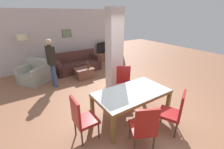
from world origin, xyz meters
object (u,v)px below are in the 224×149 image
Objects in this scene: sofa at (78,64)px; tv_stand at (103,56)px; dining_chair_near_left at (144,126)px; coffee_table at (84,73)px; standing_person at (51,60)px; dining_chair_far_right at (124,82)px; tv_screen at (103,47)px; floor_lamp at (23,41)px; dining_chair_near_right at (174,111)px; bottle at (88,66)px; armchair at (35,75)px; dining_chair_head_left at (82,117)px; dining_table at (132,96)px.

tv_stand is (1.85, 0.76, -0.07)m from sofa.
coffee_table is at bearing 109.97° from dining_chair_near_left.
dining_chair_near_left is at bearing 7.01° from standing_person.
dining_chair_near_left is (-0.90, -1.78, 0.00)m from dining_chair_far_right.
tv_screen is at bearing 41.69° from coffee_table.
dining_chair_far_right is at bearing -111.58° from tv_stand.
tv_screen reaches higher than dining_chair_far_right.
floor_lamp is (-3.79, -0.12, 0.75)m from tv_screen.
dining_chair_near_right reaches higher than bottle.
floor_lamp is (-1.84, 1.62, 1.26)m from coffee_table.
armchair reaches higher than bottle.
sofa is 2.00m from tv_stand.
tv_screen is at bearing 0.00° from tv_stand.
bottle is (0.16, -0.11, 0.31)m from coffee_table.
armchair is 3.84m from tv_stand.
dining_chair_near_right is 0.51× the size of sofa.
floor_lamp is (-0.49, 4.61, 0.94)m from dining_chair_head_left.
dining_chair_near_right reaches higher than armchair.
dining_chair_near_right is 1.23× the size of tv_screen.
dining_chair_near_left reaches higher than sofa.
dining_chair_head_left is at bearing 126.55° from dining_chair_near_right.
dining_chair_far_right is 3.11m from sofa.
sofa is at bearing 125.16° from standing_person.
dining_chair_far_right reaches higher than sofa.
standing_person is (-1.64, 2.02, 0.46)m from dining_chair_far_right.
dining_chair_near_right is at bearing 93.86° from sofa.
dining_chair_far_right is 3.75× the size of bottle.
dining_chair_far_right is 0.59× the size of standing_person.
coffee_table is 0.75× the size of tv_stand.
dining_chair_near_right is at bearing 62.76° from dining_chair_head_left.
armchair is (-1.85, -0.26, 0.00)m from sofa.
dining_chair_head_left is 2.00m from dining_chair_near_right.
sofa reaches higher than bottle.
dining_table is 1.00m from dining_chair_far_right.
dining_chair_near_left is at bearing 44.46° from dining_chair_head_left.
standing_person reaches higher than tv_stand.
sofa is 2.06× the size of tv_stand.
bottle is (0.05, -1.09, 0.24)m from sofa.
tv_stand is (3.70, 1.02, -0.07)m from armchair.
bottle is at bearing 84.92° from standing_person.
tv_screen is (3.30, 4.73, 0.19)m from dining_chair_head_left.
dining_chair_head_left reaches higher than dining_table.
tv_stand is 4.00m from floor_lamp.
floor_lamp is 1.88m from standing_person.
sofa is at bearing 83.90° from coffee_table.
dining_chair_head_left is 5.77m from tv_screen.
dining_chair_head_left is at bearing -124.88° from tv_stand.
dining_chair_far_right is 4.14m from tv_stand.
dining_table is 1.06× the size of standing_person.
dining_chair_near_left is 3.75× the size of bottle.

